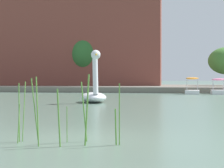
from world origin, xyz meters
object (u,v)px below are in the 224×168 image
Objects in this scene: swan_boat at (94,93)px; pedal_boat_pink at (218,90)px; pedal_boat_orange at (192,89)px; tree_broadleaf_left at (86,55)px.

pedal_boat_pink is (8.65, 15.09, -0.15)m from swan_boat.
tree_broadleaf_left is at bearing 141.21° from pedal_boat_orange.
pedal_boat_orange reaches higher than pedal_boat_pink.
swan_boat is at bearing -112.63° from pedal_boat_orange.
pedal_boat_pink is at bearing -33.85° from tree_broadleaf_left.
pedal_boat_pink is 18.27m from tree_broadleaf_left.
pedal_boat_orange is at bearing 67.37° from swan_boat.
pedal_boat_orange is 1.06× the size of pedal_boat_pink.
swan_boat reaches higher than pedal_boat_pink.
pedal_boat_pink is at bearing 1.32° from pedal_boat_orange.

